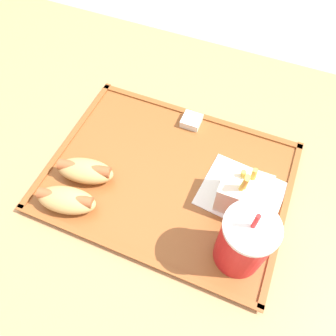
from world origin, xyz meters
TOP-DOWN VIEW (x-y plane):
  - ground_plane at (0.00, 0.00)m, footprint 8.00×8.00m
  - dining_table at (0.00, 0.00)m, footprint 1.36×0.88m
  - food_tray at (-0.05, 0.00)m, footprint 0.48×0.36m
  - paper_napkin at (-0.19, -0.01)m, footprint 0.16×0.14m
  - soda_cup at (-0.22, 0.11)m, footprint 0.09×0.09m
  - hot_dog_far at (0.10, 0.14)m, footprint 0.12×0.07m
  - hot_dog_near at (0.10, 0.07)m, footprint 0.12×0.07m
  - fries_carton at (-0.19, 0.01)m, footprint 0.09×0.07m
  - sauce_cup_mayo at (-0.04, -0.14)m, footprint 0.04×0.04m

SIDE VIEW (x-z plane):
  - ground_plane at x=0.00m, z-range 0.00..0.00m
  - dining_table at x=0.00m, z-range 0.00..0.76m
  - food_tray at x=-0.05m, z-range 0.75..0.77m
  - paper_napkin at x=-0.19m, z-range 0.77..0.77m
  - sauce_cup_mayo at x=-0.04m, z-range 0.77..0.78m
  - hot_dog_far at x=0.10m, z-range 0.77..0.81m
  - hot_dog_near at x=0.10m, z-range 0.77..0.81m
  - fries_carton at x=-0.19m, z-range 0.75..0.86m
  - soda_cup at x=-0.22m, z-range 0.75..0.92m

